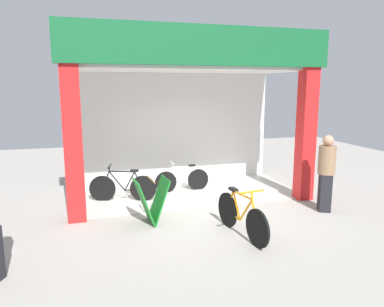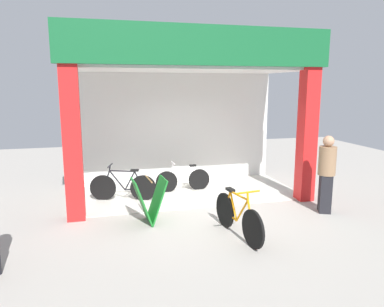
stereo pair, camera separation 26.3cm
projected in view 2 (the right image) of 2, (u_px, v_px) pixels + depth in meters
ground_plane at (199, 208)px, 8.29m from camera, size 19.32×19.32×0.00m
shop_facade at (185, 111)px, 9.19m from camera, size 5.86×2.87×3.96m
bicycle_inside_0 at (123, 186)px, 8.79m from camera, size 1.56×0.53×0.88m
bicycle_inside_1 at (183, 180)px, 9.57m from camera, size 1.45×0.40×0.80m
bicycle_parked_0 at (238, 217)px, 6.68m from camera, size 0.47×1.72×0.95m
sandwich_board_sign at (149, 201)px, 7.36m from camera, size 0.70×0.62×0.93m
pedestrian_0 at (326, 173)px, 7.91m from camera, size 0.49×0.49×1.69m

